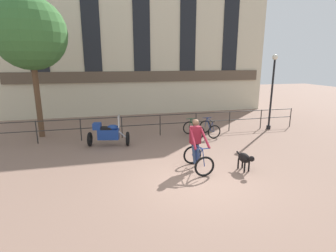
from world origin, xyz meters
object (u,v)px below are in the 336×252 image
at_px(parked_motorcycle, 108,133).
at_px(street_lamp, 272,88).
at_px(cyclist_with_bike, 197,147).
at_px(dog, 245,158).
at_px(parked_bicycle_mid_left, 209,129).
at_px(parked_bicycle_near_lamp, 194,130).

xyz_separation_m(parked_motorcycle, street_lamp, (8.55, 0.90, 1.66)).
bearing_deg(cyclist_with_bike, dog, -22.45).
bearing_deg(street_lamp, parked_bicycle_mid_left, -172.84).
relative_size(parked_motorcycle, street_lamp, 0.47).
height_order(dog, parked_bicycle_near_lamp, parked_bicycle_near_lamp).
distance_m(dog, parked_motorcycle, 5.82).
xyz_separation_m(cyclist_with_bike, parked_bicycle_near_lamp, (1.19, 3.70, -0.41)).
relative_size(dog, parked_motorcycle, 0.49).
xyz_separation_m(cyclist_with_bike, parked_motorcycle, (-2.87, 3.26, -0.20)).
bearing_deg(cyclist_with_bike, parked_bicycle_near_lamp, 70.76).
distance_m(parked_motorcycle, parked_bicycle_near_lamp, 4.09).
distance_m(dog, parked_bicycle_near_lamp, 4.29).
relative_size(parked_bicycle_mid_left, street_lamp, 0.29).
bearing_deg(street_lamp, cyclist_with_bike, -143.76).
distance_m(parked_motorcycle, parked_bicycle_mid_left, 4.92).
relative_size(dog, parked_bicycle_mid_left, 0.79).
xyz_separation_m(dog, parked_motorcycle, (-4.37, 3.84, 0.13)).
bearing_deg(parked_motorcycle, cyclist_with_bike, -127.25).
xyz_separation_m(cyclist_with_bike, street_lamp, (5.68, 4.16, 1.46)).
xyz_separation_m(dog, street_lamp, (4.17, 4.74, 1.79)).
bearing_deg(parked_bicycle_mid_left, street_lamp, -175.51).
relative_size(parked_motorcycle, parked_bicycle_near_lamp, 1.57).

